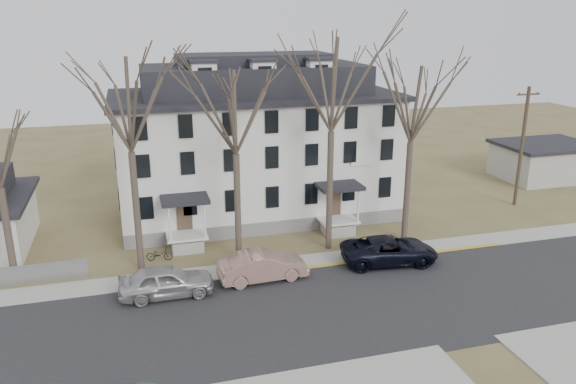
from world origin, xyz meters
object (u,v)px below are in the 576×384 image
object	(u,v)px
tree_mid_left	(235,107)
bicycle_left	(159,255)
tree_center	(332,78)
car_tan	(263,267)
tree_far_left	(127,98)
tree_mid_right	(413,99)
utility_pole_far	(522,146)
car_navy	(389,251)
car_silver	(166,282)
boarding_house	(256,145)

from	to	relation	value
tree_mid_left	bicycle_left	distance (m)	10.43
tree_center	bicycle_left	xyz separation A→B (m)	(-10.87, 0.90, -10.66)
car_tan	tree_far_left	bearing A→B (deg)	59.79
tree_mid_left	tree_mid_right	size ratio (longest dim) A/B	1.00
tree_mid_left	tree_far_left	bearing A→B (deg)	180.00
utility_pole_far	car_navy	world-z (taller)	utility_pole_far
tree_center	bicycle_left	distance (m)	15.25
car_tan	car_navy	xyz separation A→B (m)	(8.06, 0.15, -0.02)
tree_center	tree_mid_right	bearing A→B (deg)	0.00
utility_pole_far	tree_center	bearing A→B (deg)	-166.50
tree_mid_left	car_silver	xyz separation A→B (m)	(-4.75, -3.91, -8.73)
car_tan	car_silver	bearing A→B (deg)	91.79
boarding_house	tree_mid_left	world-z (taller)	tree_mid_left
utility_pole_far	car_tan	world-z (taller)	utility_pole_far
tree_mid_left	car_tan	xyz separation A→B (m)	(0.75, -3.42, -8.75)
car_navy	tree_far_left	bearing A→B (deg)	84.92
car_silver	bicycle_left	size ratio (longest dim) A/B	3.16
tree_far_left	boarding_house	bearing A→B (deg)	42.18
bicycle_left	tree_mid_left	bearing A→B (deg)	-89.15
tree_far_left	tree_mid_right	distance (m)	17.52
boarding_house	car_silver	distance (m)	15.04
boarding_house	tree_far_left	xyz separation A→B (m)	(-9.00, -8.15, 4.96)
tree_center	car_tan	world-z (taller)	tree_center
tree_center	car_tan	distance (m)	12.00
tree_mid_left	tree_mid_right	distance (m)	11.50
utility_pole_far	bicycle_left	size ratio (longest dim) A/B	5.89
tree_mid_right	tree_mid_left	bearing A→B (deg)	180.00
utility_pole_far	bicycle_left	xyz separation A→B (m)	(-28.37, -3.30, -4.48)
boarding_house	car_navy	xyz separation A→B (m)	(5.80, -11.42, -4.55)
tree_far_left	car_silver	bearing A→B (deg)	-72.35
tree_far_left	tree_mid_left	size ratio (longest dim) A/B	1.08
bicycle_left	boarding_house	bearing A→B (deg)	-36.01
tree_mid_right	tree_center	bearing A→B (deg)	180.00
boarding_house	utility_pole_far	size ratio (longest dim) A/B	2.19
car_navy	bicycle_left	size ratio (longest dim) A/B	3.68
tree_mid_left	car_tan	world-z (taller)	tree_mid_left
tree_center	tree_mid_right	size ratio (longest dim) A/B	1.15
utility_pole_far	bicycle_left	bearing A→B (deg)	-173.36
car_navy	boarding_house	bearing A→B (deg)	34.30
tree_far_left	utility_pole_far	size ratio (longest dim) A/B	1.44
tree_far_left	utility_pole_far	world-z (taller)	tree_far_left
tree_center	utility_pole_far	size ratio (longest dim) A/B	1.55
bicycle_left	car_silver	bearing A→B (deg)	-167.39
tree_far_left	bicycle_left	distance (m)	10.02
boarding_house	car_tan	xyz separation A→B (m)	(-2.25, -11.58, -4.53)
tree_far_left	tree_mid_left	xyz separation A→B (m)	(6.00, 0.00, -0.74)
boarding_house	tree_center	size ratio (longest dim) A/B	1.41
car_tan	boarding_house	bearing A→B (deg)	-14.31
tree_mid_left	utility_pole_far	distance (m)	24.33
boarding_house	car_navy	size ratio (longest dim) A/B	3.50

